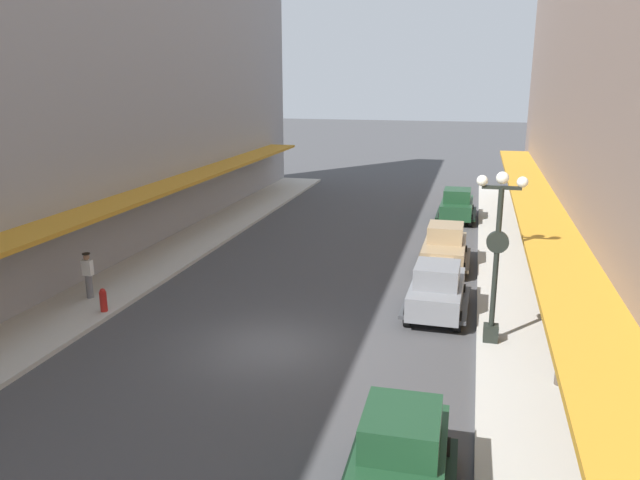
{
  "coord_description": "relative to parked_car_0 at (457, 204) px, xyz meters",
  "views": [
    {
      "loc": [
        5.62,
        -16.28,
        7.91
      ],
      "look_at": [
        0.0,
        6.0,
        1.8
      ],
      "focal_mm": 34.62,
      "sensor_mm": 36.0,
      "label": 1
    }
  ],
  "objects": [
    {
      "name": "sidewalk_left",
      "position": [
        -12.27,
        -18.65,
        -0.87
      ],
      "size": [
        3.0,
        60.0,
        0.15
      ],
      "primitive_type": "cube",
      "color": "#B7B5AD",
      "rests_on": "ground"
    },
    {
      "name": "parked_car_3",
      "position": [
        -0.18,
        -9.23,
        0.0
      ],
      "size": [
        2.16,
        4.27,
        1.84
      ],
      "color": "#997F5B",
      "rests_on": "ground"
    },
    {
      "name": "parked_car_0",
      "position": [
        0.0,
        0.0,
        0.0
      ],
      "size": [
        2.17,
        4.27,
        1.84
      ],
      "color": "#193D23",
      "rests_on": "ground"
    },
    {
      "name": "parked_car_1",
      "position": [
        -0.14,
        -14.7,
        0.0
      ],
      "size": [
        2.2,
        4.28,
        1.84
      ],
      "color": "slate",
      "rests_on": "ground"
    },
    {
      "name": "pedestrian_1",
      "position": [
        -12.38,
        -16.54,
        0.07
      ],
      "size": [
        0.36,
        0.28,
        1.67
      ],
      "color": "slate",
      "rests_on": "sidewalk_left"
    },
    {
      "name": "parked_car_2",
      "position": [
        -0.18,
        -24.77,
        0.0
      ],
      "size": [
        2.19,
        4.28,
        1.84
      ],
      "color": "#193D23",
      "rests_on": "ground"
    },
    {
      "name": "ground_plane",
      "position": [
        -4.77,
        -18.65,
        -0.94
      ],
      "size": [
        200.0,
        200.0,
        0.0
      ],
      "primitive_type": "plane",
      "color": "#424244"
    },
    {
      "name": "lamp_post_with_clock",
      "position": [
        1.63,
        -16.89,
        2.04
      ],
      "size": [
        1.42,
        0.44,
        5.16
      ],
      "color": "black",
      "rests_on": "sidewalk_right"
    },
    {
      "name": "fire_hydrant",
      "position": [
        -11.12,
        -17.61,
        -0.38
      ],
      "size": [
        0.24,
        0.24,
        0.82
      ],
      "color": "#B21E19",
      "rests_on": "sidewalk_left"
    },
    {
      "name": "pedestrian_0",
      "position": [
        3.32,
        -19.3,
        0.07
      ],
      "size": [
        0.36,
        0.28,
        1.67
      ],
      "color": "#4C4238",
      "rests_on": "sidewalk_right"
    },
    {
      "name": "sidewalk_right",
      "position": [
        2.73,
        -18.65,
        -0.87
      ],
      "size": [
        3.0,
        60.0,
        0.15
      ],
      "primitive_type": "cube",
      "color": "#B7B5AD",
      "rests_on": "ground"
    }
  ]
}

